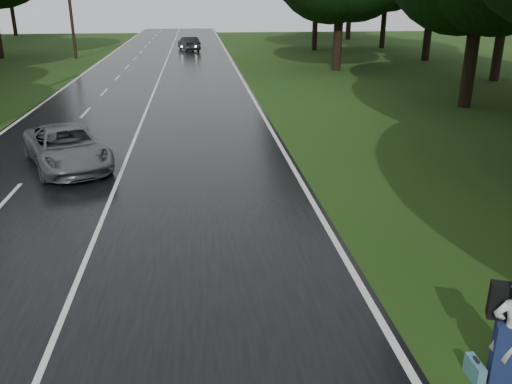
# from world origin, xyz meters

# --- Properties ---
(ground) EXTENTS (160.00, 160.00, 0.00)m
(ground) POSITION_xyz_m (0.00, 0.00, 0.00)
(ground) COLOR #203C11
(ground) RESTS_ON ground
(road) EXTENTS (12.00, 140.00, 0.04)m
(road) POSITION_xyz_m (0.00, 20.00, 0.02)
(road) COLOR black
(road) RESTS_ON ground
(lane_center) EXTENTS (0.12, 140.00, 0.01)m
(lane_center) POSITION_xyz_m (0.00, 20.00, 0.04)
(lane_center) COLOR silver
(lane_center) RESTS_ON road
(grey_car) EXTENTS (4.06, 5.43, 1.37)m
(grey_car) POSITION_xyz_m (-1.88, 10.93, 0.73)
(grey_car) COLOR #575C5D
(grey_car) RESTS_ON road
(far_car) EXTENTS (2.49, 4.53, 1.42)m
(far_car) POSITION_xyz_m (1.96, 51.04, 0.75)
(far_car) COLOR black
(far_car) RESTS_ON road
(suitcase) EXTENTS (0.15, 0.47, 0.34)m
(suitcase) POSITION_xyz_m (6.74, -0.83, 0.17)
(suitcase) COLOR teal
(suitcase) RESTS_ON ground
(utility_pole_far) EXTENTS (1.80, 0.28, 10.09)m
(utility_pole_far) POSITION_xyz_m (-8.50, 45.06, 0.00)
(utility_pole_far) COLOR black
(utility_pole_far) RESTS_ON ground
(tree_left_f) EXTENTS (10.99, 10.99, 17.17)m
(tree_left_f) POSITION_xyz_m (-15.58, 46.02, 0.00)
(tree_left_f) COLOR black
(tree_left_f) RESTS_ON ground
(tree_right_d) EXTENTS (8.68, 8.68, 13.57)m
(tree_right_d) POSITION_xyz_m (16.76, 19.49, 0.00)
(tree_right_d) COLOR black
(tree_right_d) RESTS_ON ground
(tree_right_e) EXTENTS (8.80, 8.80, 13.75)m
(tree_right_e) POSITION_xyz_m (13.64, 34.46, 0.00)
(tree_right_e) COLOR black
(tree_right_e) RESTS_ON ground
(tree_right_f) EXTENTS (10.70, 10.70, 16.72)m
(tree_right_f) POSITION_xyz_m (15.31, 50.36, 0.00)
(tree_right_f) COLOR black
(tree_right_f) RESTS_ON ground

